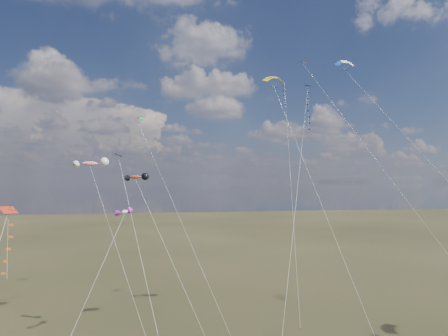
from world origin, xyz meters
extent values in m
cube|color=black|center=(11.27, 19.61, 29.66)|extent=(1.11, 1.11, 0.29)
cylinder|color=silver|center=(6.52, 11.88, 14.83)|extent=(9.52, 15.49, 29.67)
cube|color=navy|center=(14.24, 37.04, 34.73)|extent=(0.90, 0.87, 0.30)
cylinder|color=silver|center=(11.60, 26.96, 17.37)|extent=(5.31, 20.18, 34.74)
cube|color=#332316|center=(8.96, 16.88, 0.06)|extent=(0.10, 0.10, 0.12)
cube|color=black|center=(-11.73, 12.93, 20.05)|extent=(0.98, 1.02, 0.34)
cylinder|color=silver|center=(-9.10, 6.06, 10.02)|extent=(5.31, 13.78, 20.06)
cube|color=#9E2710|center=(-17.28, -1.30, 15.62)|extent=(1.21, 1.21, 0.43)
cube|color=#C9691A|center=(11.22, 21.48, 33.34)|extent=(1.17, 1.15, 0.39)
cylinder|color=silver|center=(16.82, 9.29, 16.67)|extent=(11.23, 24.40, 33.36)
cylinder|color=silver|center=(7.60, 6.66, 14.55)|extent=(5.17, 15.49, 29.10)
cylinder|color=silver|center=(-4.96, 25.21, 13.69)|extent=(10.84, 20.10, 27.40)
ellipsoid|color=red|center=(-10.21, 18.50, 17.91)|extent=(2.72, 1.69, 0.92)
cylinder|color=silver|center=(-6.14, 12.29, 8.96)|extent=(8.17, 12.45, 17.93)
ellipsoid|color=white|center=(-11.26, 17.07, 14.11)|extent=(1.76, 2.24, 0.85)
cylinder|color=silver|center=(-14.09, 11.62, 7.06)|extent=(5.70, 10.94, 14.13)
ellipsoid|color=red|center=(-15.99, 24.18, 19.68)|extent=(3.94, 1.71, 1.39)
cylinder|color=silver|center=(-12.23, 19.34, 9.84)|extent=(7.54, 9.71, 19.69)
camera|label=1|loc=(-8.79, -28.10, 17.36)|focal=32.00mm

